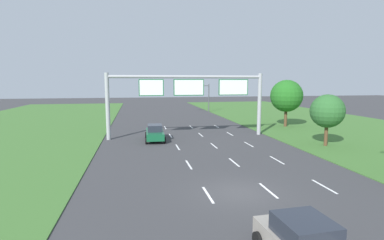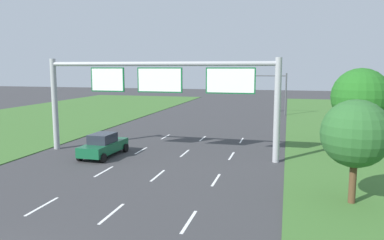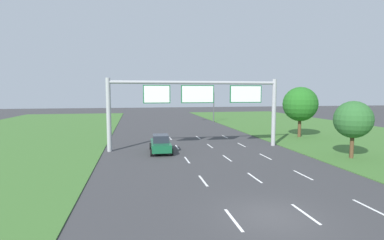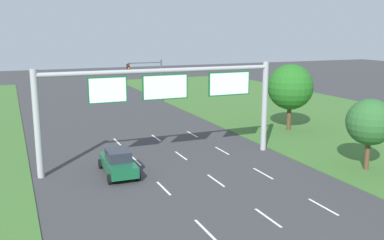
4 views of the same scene
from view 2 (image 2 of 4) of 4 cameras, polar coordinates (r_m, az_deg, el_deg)
car_lead_silver at (r=27.58m, az=-13.35°, el=-3.76°), size 2.11×4.51×1.68m
sign_gantry at (r=26.76m, az=-4.74°, el=5.00°), size 17.24×0.44×7.00m
traffic_light_mast at (r=51.22m, az=11.97°, el=5.06°), size 4.76×0.49×5.60m
street_lamp at (r=6.09m, az=25.79°, el=-4.73°), size 2.61×0.32×8.50m
roadside_tree_mid at (r=18.63m, az=23.66°, el=-1.94°), size 3.13×3.13×4.92m
roadside_tree_far at (r=30.67m, az=24.29°, el=3.24°), size 4.27×4.27×6.31m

